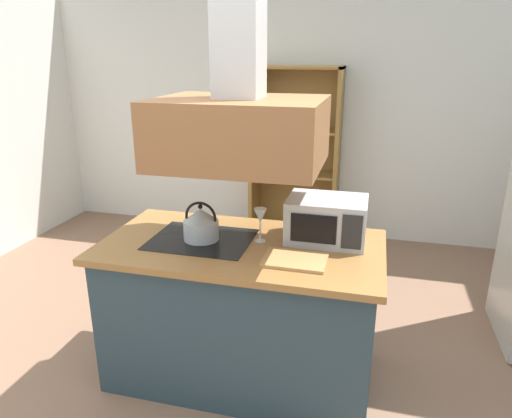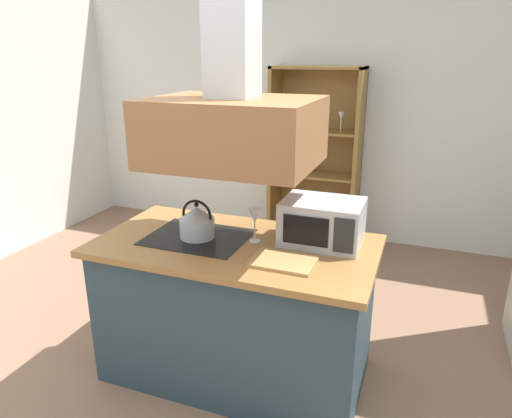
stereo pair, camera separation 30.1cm
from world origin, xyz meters
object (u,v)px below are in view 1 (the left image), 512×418
object	(u,v)px
microwave	(327,219)
wine_glass_on_counter	(260,217)
cutting_board	(295,260)
kettle	(201,224)
dish_cabinet	(295,165)

from	to	relation	value
microwave	wine_glass_on_counter	distance (m)	0.40
cutting_board	wine_glass_on_counter	world-z (taller)	wine_glass_on_counter
kettle	cutting_board	distance (m)	0.63
kettle	cutting_board	bearing A→B (deg)	-15.50
microwave	wine_glass_on_counter	size ratio (longest dim) A/B	2.23
kettle	wine_glass_on_counter	size ratio (longest dim) A/B	1.15
dish_cabinet	cutting_board	size ratio (longest dim) A/B	5.42
kettle	wine_glass_on_counter	distance (m)	0.36
dish_cabinet	kettle	world-z (taller)	dish_cabinet
dish_cabinet	cutting_board	world-z (taller)	dish_cabinet
dish_cabinet	wine_glass_on_counter	size ratio (longest dim) A/B	8.94
dish_cabinet	wine_glass_on_counter	world-z (taller)	dish_cabinet
cutting_board	wine_glass_on_counter	size ratio (longest dim) A/B	1.65
dish_cabinet	microwave	xyz separation A→B (m)	(0.57, -2.22, 0.21)
microwave	kettle	bearing A→B (deg)	-165.87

